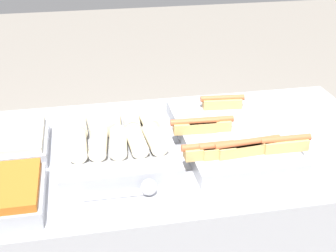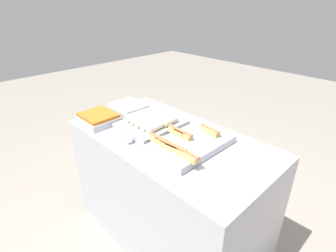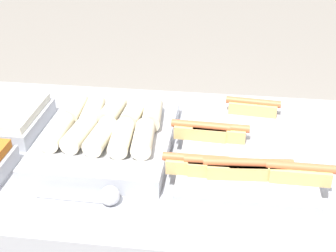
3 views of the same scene
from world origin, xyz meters
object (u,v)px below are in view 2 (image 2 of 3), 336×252
at_px(tray_side_back, 129,108).
at_px(serving_spoon_near, 128,140).
at_px(tray_wraps, 152,123).
at_px(tray_side_front, 99,118).
at_px(tray_hotdogs, 188,143).

height_order(tray_side_back, serving_spoon_near, tray_side_back).
bearing_deg(tray_side_back, tray_wraps, -9.39).
height_order(tray_side_front, serving_spoon_near, tray_side_front).
bearing_deg(tray_side_front, serving_spoon_near, -3.46).
bearing_deg(serving_spoon_near, tray_hotdogs, 36.23).
xyz_separation_m(tray_side_front, tray_side_back, (0.00, 0.30, 0.00)).
xyz_separation_m(tray_wraps, tray_side_front, (-0.37, -0.23, -0.01)).
bearing_deg(tray_side_front, tray_side_back, 90.00).
bearing_deg(tray_hotdogs, tray_wraps, 177.35).
relative_size(tray_hotdogs, tray_wraps, 1.20).
bearing_deg(tray_side_front, tray_wraps, 32.41).
distance_m(tray_wraps, serving_spoon_near, 0.27).
relative_size(tray_wraps, tray_side_front, 1.56).
xyz_separation_m(tray_hotdogs, tray_side_back, (-0.76, 0.08, 0.00)).
height_order(tray_wraps, tray_side_back, tray_wraps).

